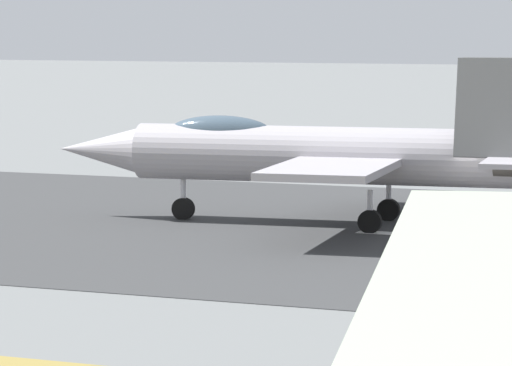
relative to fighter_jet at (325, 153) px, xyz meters
The scene contains 3 objects.
ground_plane 6.40m from the fighter_jet, 167.43° to the left, with size 400.00×400.00×0.00m, color slate.
runway_strip 6.42m from the fighter_jet, 167.47° to the left, with size 240.00×26.00×0.02m.
fighter_jet is the anchor object (origin of this frame).
Camera 1 is at (-10.91, 46.32, 6.69)m, focal length 106.80 mm.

